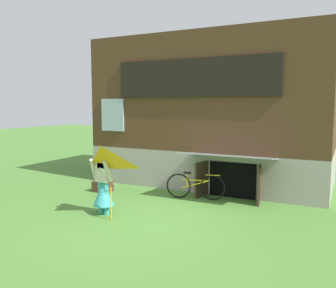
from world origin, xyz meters
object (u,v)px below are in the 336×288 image
at_px(person, 103,187).
at_px(kite, 101,165).
at_px(bicycle_yellow, 195,186).
at_px(wooden_crate, 103,186).

distance_m(person, kite, 0.96).
relative_size(person, bicycle_yellow, 0.97).
distance_m(kite, wooden_crate, 3.28).
bearing_deg(kite, bicycle_yellow, 69.13).
xyz_separation_m(person, kite, (0.39, -0.57, 0.67)).
relative_size(kite, bicycle_yellow, 1.00).
height_order(person, wooden_crate, person).
distance_m(bicycle_yellow, wooden_crate, 3.01).
bearing_deg(bicycle_yellow, person, -136.27).
xyz_separation_m(bicycle_yellow, wooden_crate, (-2.96, -0.49, -0.21)).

